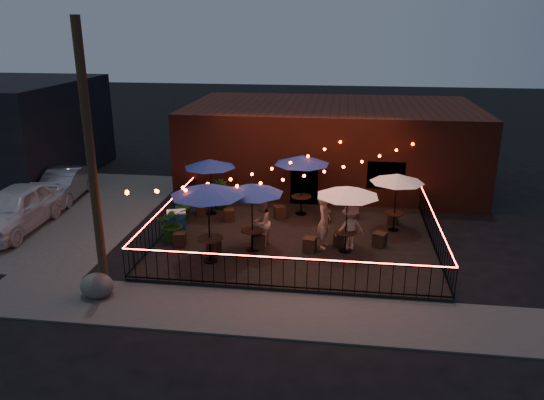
# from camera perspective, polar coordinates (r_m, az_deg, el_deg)

# --- Properties ---
(ground) EXTENTS (110.00, 110.00, 0.00)m
(ground) POSITION_cam_1_polar(r_m,az_deg,el_deg) (18.10, 1.93, -7.00)
(ground) COLOR black
(ground) RESTS_ON ground
(patio) EXTENTS (10.00, 8.00, 0.15)m
(patio) POSITION_cam_1_polar(r_m,az_deg,el_deg) (19.89, 2.53, -4.34)
(patio) COLOR black
(patio) RESTS_ON ground
(sidewalk) EXTENTS (18.00, 2.50, 0.05)m
(sidewalk) POSITION_cam_1_polar(r_m,az_deg,el_deg) (15.24, 0.64, -12.13)
(sidewalk) COLOR #423F3D
(sidewalk) RESTS_ON ground
(parking_lot) EXTENTS (11.00, 12.00, 0.02)m
(parking_lot) POSITION_cam_1_polar(r_m,az_deg,el_deg) (25.61, -24.81, -0.95)
(parking_lot) COLOR #423F3D
(parking_lot) RESTS_ON ground
(brick_building) EXTENTS (14.00, 8.00, 4.00)m
(brick_building) POSITION_cam_1_polar(r_m,az_deg,el_deg) (26.89, 6.32, 5.95)
(brick_building) COLOR #3D1A10
(brick_building) RESTS_ON ground
(utility_pole) EXTENTS (0.26, 0.26, 8.00)m
(utility_pole) POSITION_cam_1_polar(r_m,az_deg,el_deg) (15.81, -18.84, 3.64)
(utility_pole) COLOR #3C2E18
(utility_pole) RESTS_ON ground
(fence_front) EXTENTS (10.00, 0.04, 1.04)m
(fence_front) POSITION_cam_1_polar(r_m,az_deg,el_deg) (16.02, 1.21, -7.90)
(fence_front) COLOR black
(fence_front) RESTS_ON patio
(fence_left) EXTENTS (0.04, 8.00, 1.04)m
(fence_left) POSITION_cam_1_polar(r_m,az_deg,el_deg) (20.68, -11.38, -2.03)
(fence_left) COLOR black
(fence_left) RESTS_ON patio
(fence_right) EXTENTS (0.04, 8.00, 1.04)m
(fence_right) POSITION_cam_1_polar(r_m,az_deg,el_deg) (19.90, 17.07, -3.34)
(fence_right) COLOR black
(fence_right) RESTS_ON patio
(festoon_lights) EXTENTS (10.02, 8.72, 1.32)m
(festoon_lights) POSITION_cam_1_polar(r_m,az_deg,el_deg) (18.90, -0.50, 2.31)
(festoon_lights) COLOR #FF2A04
(festoon_lights) RESTS_ON ground
(cafe_table_0) EXTENTS (2.62, 2.62, 2.74)m
(cafe_table_0) POSITION_cam_1_polar(r_m,az_deg,el_deg) (17.24, -6.93, 1.03)
(cafe_table_0) COLOR black
(cafe_table_0) RESTS_ON patio
(cafe_table_1) EXTENTS (2.17, 2.17, 2.37)m
(cafe_table_1) POSITION_cam_1_polar(r_m,az_deg,el_deg) (21.87, -6.70, 3.87)
(cafe_table_1) COLOR black
(cafe_table_1) RESTS_ON patio
(cafe_table_2) EXTENTS (2.94, 2.94, 2.45)m
(cafe_table_2) POSITION_cam_1_polar(r_m,az_deg,el_deg) (18.09, -2.19, 1.13)
(cafe_table_2) COLOR black
(cafe_table_2) RESTS_ON patio
(cafe_table_3) EXTENTS (2.91, 2.91, 2.54)m
(cafe_table_3) POSITION_cam_1_polar(r_m,az_deg,el_deg) (21.68, 3.24, 4.26)
(cafe_table_3) COLOR black
(cafe_table_3) RESTS_ON patio
(cafe_table_4) EXTENTS (2.88, 2.88, 2.40)m
(cafe_table_4) POSITION_cam_1_polar(r_m,az_deg,el_deg) (18.17, 8.15, 0.86)
(cafe_table_4) COLOR black
(cafe_table_4) RESTS_ON patio
(cafe_table_5) EXTENTS (2.34, 2.34, 2.27)m
(cafe_table_5) POSITION_cam_1_polar(r_m,az_deg,el_deg) (20.50, 13.31, 2.23)
(cafe_table_5) COLOR black
(cafe_table_5) RESTS_ON patio
(bistro_chair_0) EXTENTS (0.48, 0.48, 0.50)m
(bistro_chair_0) POSITION_cam_1_polar(r_m,az_deg,el_deg) (19.40, -9.90, -4.18)
(bistro_chair_0) COLOR black
(bistro_chair_0) RESTS_ON patio
(bistro_chair_1) EXTENTS (0.52, 0.52, 0.48)m
(bistro_chair_1) POSITION_cam_1_polar(r_m,az_deg,el_deg) (18.69, -6.30, -4.94)
(bistro_chair_1) COLOR black
(bistro_chair_1) RESTS_ON patio
(bistro_chair_2) EXTENTS (0.39, 0.39, 0.42)m
(bistro_chair_2) POSITION_cam_1_polar(r_m,az_deg,el_deg) (22.27, -7.58, -1.16)
(bistro_chair_2) COLOR black
(bistro_chair_2) RESTS_ON patio
(bistro_chair_3) EXTENTS (0.50, 0.50, 0.47)m
(bistro_chair_3) POSITION_cam_1_polar(r_m,az_deg,el_deg) (21.60, -4.64, -1.61)
(bistro_chair_3) COLOR black
(bistro_chair_3) RESTS_ON patio
(bistro_chair_4) EXTENTS (0.57, 0.57, 0.51)m
(bistro_chair_4) POSITION_cam_1_polar(r_m,az_deg,el_deg) (18.95, -1.52, -4.44)
(bistro_chair_4) COLOR black
(bistro_chair_4) RESTS_ON patio
(bistro_chair_5) EXTENTS (0.48, 0.48, 0.50)m
(bistro_chair_5) POSITION_cam_1_polar(r_m,az_deg,el_deg) (18.72, 4.09, -4.79)
(bistro_chair_5) COLOR black
(bistro_chair_5) RESTS_ON patio
(bistro_chair_6) EXTENTS (0.55, 0.55, 0.51)m
(bistro_chair_6) POSITION_cam_1_polar(r_m,az_deg,el_deg) (21.80, 0.81, -1.30)
(bistro_chair_6) COLOR black
(bistro_chair_6) RESTS_ON patio
(bistro_chair_7) EXTENTS (0.42, 0.42, 0.47)m
(bistro_chair_7) POSITION_cam_1_polar(r_m,az_deg,el_deg) (21.50, 5.79, -1.75)
(bistro_chair_7) COLOR black
(bistro_chair_7) RESTS_ON patio
(bistro_chair_8) EXTENTS (0.40, 0.40, 0.44)m
(bistro_chair_8) POSITION_cam_1_polar(r_m,az_deg,el_deg) (19.37, 7.17, -4.17)
(bistro_chair_8) COLOR black
(bistro_chair_8) RESTS_ON patio
(bistro_chair_9) EXTENTS (0.56, 0.56, 0.50)m
(bistro_chair_9) POSITION_cam_1_polar(r_m,az_deg,el_deg) (19.48, 11.50, -4.18)
(bistro_chair_9) COLOR black
(bistro_chair_9) RESTS_ON patio
(bistro_chair_10) EXTENTS (0.40, 0.40, 0.44)m
(bistro_chair_10) POSITION_cam_1_polar(r_m,az_deg,el_deg) (22.02, 8.82, -1.42)
(bistro_chair_10) COLOR black
(bistro_chair_10) RESTS_ON patio
(bistro_chair_11) EXTENTS (0.47, 0.47, 0.48)m
(bistro_chair_11) POSITION_cam_1_polar(r_m,az_deg,el_deg) (21.71, 12.89, -1.92)
(bistro_chair_11) COLOR black
(bistro_chair_11) RESTS_ON patio
(patron_a) EXTENTS (0.51, 0.73, 1.94)m
(patron_a) POSITION_cam_1_polar(r_m,az_deg,el_deg) (18.84, 5.62, -2.33)
(patron_a) COLOR tan
(patron_a) RESTS_ON patio
(patron_b) EXTENTS (0.88, 1.02, 1.81)m
(patron_b) POSITION_cam_1_polar(r_m,az_deg,el_deg) (18.83, -1.20, -2.45)
(patron_b) COLOR tan
(patron_b) RESTS_ON patio
(patron_c) EXTENTS (1.20, 0.96, 1.62)m
(patron_c) POSITION_cam_1_polar(r_m,az_deg,el_deg) (18.82, 8.35, -2.98)
(patron_c) COLOR tan
(patron_c) RESTS_ON patio
(potted_shrub_a) EXTENTS (1.46, 1.36, 1.32)m
(potted_shrub_a) POSITION_cam_1_polar(r_m,az_deg,el_deg) (19.78, -10.58, -2.50)
(potted_shrub_a) COLOR #114012
(potted_shrub_a) RESTS_ON patio
(potted_shrub_b) EXTENTS (0.86, 0.72, 1.45)m
(potted_shrub_b) POSITION_cam_1_polar(r_m,az_deg,el_deg) (21.60, -9.37, -0.42)
(potted_shrub_b) COLOR #13390E
(potted_shrub_b) RESTS_ON patio
(potted_shrub_c) EXTENTS (0.79, 0.79, 1.25)m
(potted_shrub_c) POSITION_cam_1_polar(r_m,az_deg,el_deg) (22.97, -5.68, 0.63)
(potted_shrub_c) COLOR #183B10
(potted_shrub_c) RESTS_ON patio
(cooler) EXTENTS (0.82, 0.69, 0.93)m
(cooler) POSITION_cam_1_polar(r_m,az_deg,el_deg) (20.39, -10.20, -2.39)
(cooler) COLOR #1548A0
(cooler) RESTS_ON patio
(boulder) EXTENTS (0.95, 0.81, 0.74)m
(boulder) POSITION_cam_1_polar(r_m,az_deg,el_deg) (16.78, -18.32, -8.76)
(boulder) COLOR #4A4945
(boulder) RESTS_ON ground
(car_white) EXTENTS (2.25, 5.14, 1.72)m
(car_white) POSITION_cam_1_polar(r_m,az_deg,el_deg) (23.10, -25.95, -0.88)
(car_white) COLOR white
(car_white) RESTS_ON ground
(car_silver) EXTENTS (1.95, 4.42, 1.41)m
(car_silver) POSITION_cam_1_polar(r_m,az_deg,el_deg) (26.27, -21.52, 1.53)
(car_silver) COLOR #A3A1A9
(car_silver) RESTS_ON ground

